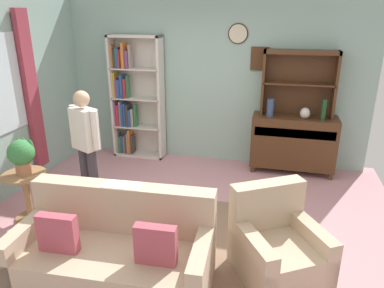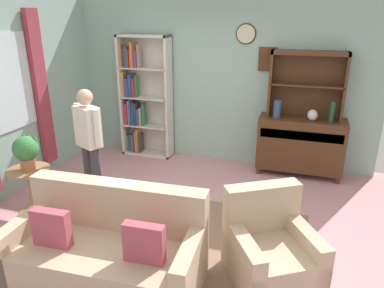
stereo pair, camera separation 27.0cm
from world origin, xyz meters
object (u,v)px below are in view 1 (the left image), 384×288
sideboard_hutch (300,74)px  bookshelf (133,99)px  potted_plant_small (51,193)px  bottle_wine (324,110)px  potted_plant_large (22,154)px  vase_round (305,113)px  couch_floral (116,254)px  sideboard (293,142)px  vase_tall (270,108)px  plant_stand (27,191)px  armchair_floral (277,249)px  person_reading (86,142)px

sideboard_hutch → bookshelf: bearing=-179.4°
potted_plant_small → bottle_wine: bearing=27.0°
potted_plant_large → potted_plant_small: 0.79m
bookshelf → vase_round: bearing=-3.0°
bookshelf → couch_floral: bookshelf is taller
sideboard → vase_tall: bearing=-168.4°
bottle_wine → couch_floral: (-2.03, -2.97, -0.77)m
sideboard → vase_tall: (-0.39, -0.08, 0.55)m
plant_stand → armchair_floral: bearing=-5.9°
vase_tall → couch_floral: size_ratio=0.15×
bottle_wine → bookshelf: bearing=176.9°
couch_floral → vase_round: bearing=59.4°
plant_stand → person_reading: size_ratio=0.39×
sideboard_hutch → potted_plant_small: sideboard_hutch is taller
vase_tall → bottle_wine: bottle_wine is taller
potted_plant_large → bottle_wine: bearing=31.2°
potted_plant_large → person_reading: 0.75m
potted_plant_large → potted_plant_small: bearing=83.0°
potted_plant_large → vase_round: bearing=33.5°
potted_plant_small → vase_tall: bearing=33.3°
armchair_floral → potted_plant_large: bearing=173.8°
sideboard → armchair_floral: bearing=-93.8°
vase_tall → armchair_floral: 2.62m
sideboard_hutch → potted_plant_small: 3.96m
bookshelf → sideboard_hutch: size_ratio=1.91×
potted_plant_small → bookshelf: bearing=78.5°
couch_floral → sideboard_hutch: bearing=62.6°
couch_floral → person_reading: 1.69m
sideboard → plant_stand: bearing=-144.6°
bottle_wine → couch_floral: bearing=-124.4°
sideboard_hutch → potted_plant_small: bearing=-147.5°
armchair_floral → potted_plant_large: potted_plant_large is taller
bottle_wine → armchair_floral: bottle_wine is taller
potted_plant_large → person_reading: person_reading is taller
sideboard → couch_floral: (-1.64, -3.06, -0.20)m
vase_round → plant_stand: size_ratio=0.28×
couch_floral → potted_plant_large: size_ratio=4.30×
plant_stand → potted_plant_small: 0.44m
sideboard_hutch → plant_stand: (-3.19, -2.38, -1.18)m
bookshelf → couch_floral: bearing=-70.8°
bookshelf → vase_tall: (2.34, -0.16, 0.04)m
sideboard → vase_tall: vase_tall is taller
vase_tall → plant_stand: 3.61m
bottle_wine → potted_plant_large: (-3.57, -2.16, -0.21)m
sideboard → armchair_floral: sideboard is taller
bookshelf → person_reading: size_ratio=1.35×
potted_plant_large → person_reading: bearing=38.3°
potted_plant_small → person_reading: person_reading is taller
sideboard_hutch → vase_tall: (-0.39, -0.19, -0.50)m
armchair_floral → plant_stand: 3.03m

